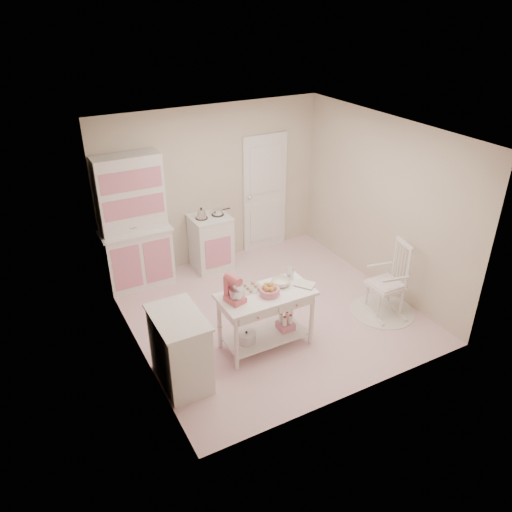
{
  "coord_description": "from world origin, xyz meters",
  "views": [
    {
      "loc": [
        -3.02,
        -5.17,
        4.12
      ],
      "look_at": [
        -0.31,
        -0.14,
        1.05
      ],
      "focal_mm": 35.0,
      "sensor_mm": 36.0,
      "label": 1
    }
  ],
  "objects_px": {
    "stand_mixer": "(235,289)",
    "stove": "(211,242)",
    "hutch": "(134,223)",
    "work_table": "(266,320)",
    "bread_basket": "(270,292)",
    "base_cabinet": "(180,349)",
    "rocking_chair": "(387,279)"
  },
  "relations": [
    {
      "from": "stand_mixer",
      "to": "stove",
      "type": "bearing_deg",
      "value": 59.02
    },
    {
      "from": "hutch",
      "to": "work_table",
      "type": "xyz_separation_m",
      "value": [
        0.97,
        -2.3,
        -0.64
      ]
    },
    {
      "from": "stand_mixer",
      "to": "bread_basket",
      "type": "height_order",
      "value": "stand_mixer"
    },
    {
      "from": "work_table",
      "to": "stand_mixer",
      "type": "bearing_deg",
      "value": 177.27
    },
    {
      "from": "base_cabinet",
      "to": "rocking_chair",
      "type": "bearing_deg",
      "value": -0.34
    },
    {
      "from": "stand_mixer",
      "to": "bread_basket",
      "type": "bearing_deg",
      "value": -23.71
    },
    {
      "from": "base_cabinet",
      "to": "work_table",
      "type": "relative_size",
      "value": 0.77
    },
    {
      "from": "rocking_chair",
      "to": "stove",
      "type": "bearing_deg",
      "value": 136.8
    },
    {
      "from": "hutch",
      "to": "stove",
      "type": "bearing_deg",
      "value": -2.39
    },
    {
      "from": "hutch",
      "to": "stand_mixer",
      "type": "height_order",
      "value": "hutch"
    },
    {
      "from": "work_table",
      "to": "bread_basket",
      "type": "bearing_deg",
      "value": -68.2
    },
    {
      "from": "rocking_chair",
      "to": "stand_mixer",
      "type": "distance_m",
      "value": 2.33
    },
    {
      "from": "hutch",
      "to": "stove",
      "type": "height_order",
      "value": "hutch"
    },
    {
      "from": "base_cabinet",
      "to": "stand_mixer",
      "type": "distance_m",
      "value": 0.94
    },
    {
      "from": "stove",
      "to": "work_table",
      "type": "height_order",
      "value": "stove"
    },
    {
      "from": "work_table",
      "to": "bread_basket",
      "type": "xyz_separation_m",
      "value": [
        0.02,
        -0.05,
        0.45
      ]
    },
    {
      "from": "base_cabinet",
      "to": "work_table",
      "type": "bearing_deg",
      "value": 5.37
    },
    {
      "from": "bread_basket",
      "to": "stand_mixer",
      "type": "bearing_deg",
      "value": 170.96
    },
    {
      "from": "stove",
      "to": "rocking_chair",
      "type": "relative_size",
      "value": 0.84
    },
    {
      "from": "hutch",
      "to": "rocking_chair",
      "type": "xyz_separation_m",
      "value": [
        2.83,
        -2.43,
        -0.49
      ]
    },
    {
      "from": "base_cabinet",
      "to": "stand_mixer",
      "type": "xyz_separation_m",
      "value": [
        0.78,
        0.13,
        0.51
      ]
    },
    {
      "from": "stand_mixer",
      "to": "bread_basket",
      "type": "distance_m",
      "value": 0.46
    },
    {
      "from": "rocking_chair",
      "to": "bread_basket",
      "type": "distance_m",
      "value": 1.87
    },
    {
      "from": "rocking_chair",
      "to": "work_table",
      "type": "distance_m",
      "value": 1.88
    },
    {
      "from": "work_table",
      "to": "stand_mixer",
      "type": "distance_m",
      "value": 0.71
    },
    {
      "from": "rocking_chair",
      "to": "stand_mixer",
      "type": "bearing_deg",
      "value": -171.42
    },
    {
      "from": "bread_basket",
      "to": "work_table",
      "type": "bearing_deg",
      "value": 111.8
    },
    {
      "from": "stove",
      "to": "base_cabinet",
      "type": "relative_size",
      "value": 1.0
    },
    {
      "from": "base_cabinet",
      "to": "stand_mixer",
      "type": "relative_size",
      "value": 2.71
    },
    {
      "from": "stove",
      "to": "bread_basket",
      "type": "relative_size",
      "value": 3.68
    },
    {
      "from": "stove",
      "to": "base_cabinet",
      "type": "distance_m",
      "value": 2.76
    },
    {
      "from": "base_cabinet",
      "to": "rocking_chair",
      "type": "relative_size",
      "value": 0.84
    }
  ]
}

